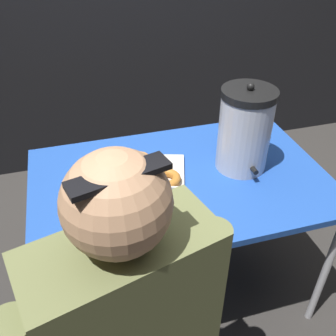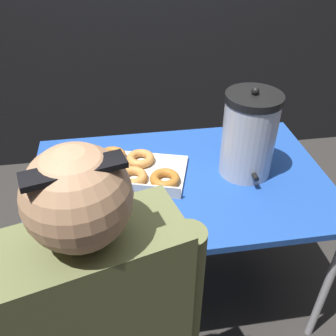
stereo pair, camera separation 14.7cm
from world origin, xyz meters
The scene contains 5 objects.
ground_plane centered at (0.00, 0.00, 0.00)m, with size 12.00×12.00×0.00m, color #2D2B28.
folding_table centered at (0.00, 0.00, 0.66)m, with size 1.20×0.77×0.70m.
donut_box centered at (-0.19, 0.06, 0.73)m, with size 0.46×0.38×0.05m.
coffee_urn centered at (0.27, 0.01, 0.88)m, with size 0.22×0.24×0.37m.
cell_phone centered at (-0.40, -0.25, 0.71)m, with size 0.09×0.17×0.01m.
Camera 1 is at (-0.38, -1.15, 1.63)m, focal length 40.00 mm.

